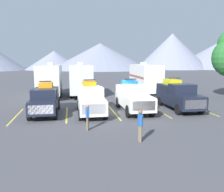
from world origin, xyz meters
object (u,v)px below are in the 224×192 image
Objects in this scene: pickup_truck_d at (178,95)px; camper_trailer_a at (50,79)px; person_a at (87,115)px; camper_trailer_c at (145,78)px; pickup_truck_a at (45,99)px; person_b at (140,123)px; pickup_truck_c at (133,96)px; camper_trailer_b at (81,79)px; pickup_truck_b at (90,99)px.

camper_trailer_a is (-11.41, 8.85, 0.84)m from pickup_truck_d.
camper_trailer_c is at bearing 59.70° from person_a.
camper_trailer_a reaches higher than pickup_truck_a.
camper_trailer_c is at bearing 71.31° from person_b.
camper_trailer_c is (11.28, -0.10, 0.01)m from camper_trailer_a.
pickup_truck_c is 0.73× the size of camper_trailer_c.
pickup_truck_d is 8.79m from camper_trailer_c.
camper_trailer_b is 4.23× the size of person_b.
pickup_truck_b is 10.10m from camper_trailer_a.
pickup_truck_c is 11.68m from camper_trailer_a.
pickup_truck_d is at bearing 31.43° from person_a.
camper_trailer_a is at bearing 91.83° from pickup_truck_a.
pickup_truck_c is at bearing -65.75° from camper_trailer_b.
person_b is (2.54, -2.50, 0.07)m from person_a.
person_b is (2.34, -16.00, -1.10)m from camper_trailer_b.
camper_trailer_c is 15.96m from person_a.
pickup_truck_d is at bearing -37.80° from camper_trailer_a.
camper_trailer_b is at bearing 69.50° from pickup_truck_a.
pickup_truck_d reaches higher than pickup_truck_b.
camper_trailer_c is at bearing 66.34° from pickup_truck_c.
person_b is (5.50, -7.56, -0.17)m from pickup_truck_a.
camper_trailer_a reaches higher than person_a.
pickup_truck_d is 0.78× the size of camper_trailer_b.
pickup_truck_a is 9.06m from camper_trailer_b.
pickup_truck_b is (3.53, -0.53, 0.04)m from pickup_truck_a.
pickup_truck_c is 0.68× the size of camper_trailer_a.
pickup_truck_c is 3.56× the size of person_a.
pickup_truck_d is 0.67× the size of camper_trailer_a.
person_a is 3.56m from person_b.
pickup_truck_c is (7.08, -0.26, 0.08)m from pickup_truck_a.
camper_trailer_a is 1.08× the size of camper_trailer_c.
camper_trailer_a is 1.16× the size of camper_trailer_b.
pickup_truck_a is at bearing -110.50° from camper_trailer_b.
camper_trailer_b is at bearing 89.18° from person_a.
person_b is at bearing -108.69° from camper_trailer_c.
camper_trailer_b reaches higher than person_a.
pickup_truck_c is 7.47m from person_b.
camper_trailer_b is at bearing -5.66° from camper_trailer_a.
person_a is 0.93× the size of person_b.
pickup_truck_d reaches higher than person_a.
camper_trailer_c is (-0.13, 8.75, 0.85)m from pickup_truck_d.
pickup_truck_c reaches higher than person_b.
pickup_truck_b is at bearing -87.61° from camper_trailer_b.
pickup_truck_a reaches higher than person_b.
person_a is (-8.03, -13.74, -1.15)m from camper_trailer_c.
camper_trailer_c is (3.92, 8.94, 0.83)m from pickup_truck_c.
camper_trailer_c reaches higher than camper_trailer_a.
camper_trailer_b reaches higher than person_b.
camper_trailer_b is 13.55m from person_a.
camper_trailer_b reaches higher than camper_trailer_a.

